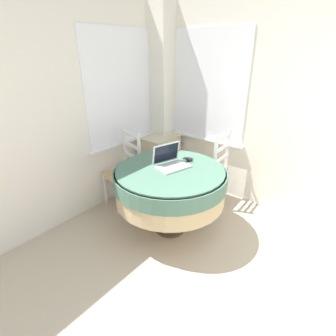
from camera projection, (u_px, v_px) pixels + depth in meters
corner_room_shell at (184, 118)px, 2.78m from camera, size 4.49×4.86×2.55m
round_dining_table at (170, 183)px, 2.87m from camera, size 1.23×1.23×0.78m
laptop at (171, 162)px, 2.85m from camera, size 0.40×0.35×0.24m
computer_mouse at (189, 159)px, 2.99m from camera, size 0.06×0.09×0.04m
cell_phone at (188, 159)px, 3.05m from camera, size 0.08×0.12×0.01m
dining_chair_near_back_window at (125, 171)px, 3.47m from camera, size 0.48×0.47×1.01m
dining_chair_near_right_window at (211, 170)px, 3.52m from camera, size 0.41×0.42×1.01m
corner_cabinet at (161, 159)px, 4.06m from camera, size 0.58×0.42×0.77m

